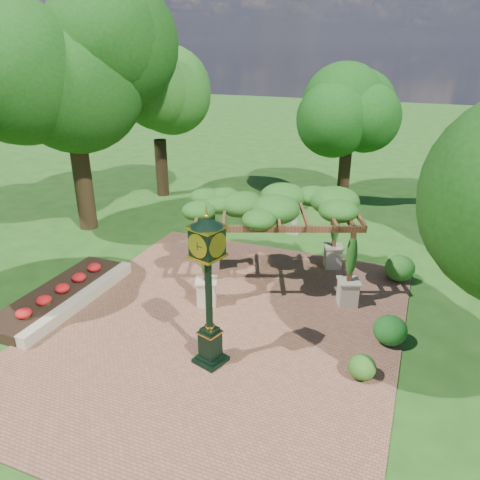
% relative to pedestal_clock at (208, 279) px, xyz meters
% --- Properties ---
extents(ground, '(120.00, 120.00, 0.00)m').
position_rel_pedestal_clock_xyz_m(ground, '(-0.40, 0.57, -2.45)').
color(ground, '#1E4714').
rests_on(ground, ground).
extents(brick_plaza, '(10.00, 12.00, 0.04)m').
position_rel_pedestal_clock_xyz_m(brick_plaza, '(-0.40, 1.57, -2.43)').
color(brick_plaza, brown).
rests_on(brick_plaza, ground).
extents(border_wall, '(0.35, 5.00, 0.40)m').
position_rel_pedestal_clock_xyz_m(border_wall, '(-5.00, 1.07, -2.25)').
color(border_wall, '#C6B793').
rests_on(border_wall, ground).
extents(flower_bed, '(1.50, 5.00, 0.36)m').
position_rel_pedestal_clock_xyz_m(flower_bed, '(-5.90, 1.07, -2.27)').
color(flower_bed, red).
rests_on(flower_bed, ground).
extents(pedestal_clock, '(1.00, 1.00, 4.08)m').
position_rel_pedestal_clock_xyz_m(pedestal_clock, '(0.00, 0.00, 0.00)').
color(pedestal_clock, black).
rests_on(pedestal_clock, brick_plaza).
extents(pergola, '(5.97, 4.86, 3.24)m').
position_rel_pedestal_clock_xyz_m(pergola, '(0.23, 4.65, 0.22)').
color(pergola, '#C1B290').
rests_on(pergola, brick_plaza).
extents(sundial, '(0.57, 0.57, 0.99)m').
position_rel_pedestal_clock_xyz_m(sundial, '(-0.44, 9.51, -2.02)').
color(sundial, '#9C9C94').
rests_on(sundial, ground).
extents(shrub_front, '(0.92, 0.92, 0.62)m').
position_rel_pedestal_clock_xyz_m(shrub_front, '(3.73, 0.80, -2.10)').
color(shrub_front, '#2B5A19').
rests_on(shrub_front, brick_plaza).
extents(shrub_mid, '(0.92, 0.92, 0.82)m').
position_rel_pedestal_clock_xyz_m(shrub_mid, '(4.23, 2.56, -2.00)').
color(shrub_mid, '#195518').
rests_on(shrub_mid, brick_plaza).
extents(shrub_back, '(1.33, 1.33, 0.92)m').
position_rel_pedestal_clock_xyz_m(shrub_back, '(4.17, 6.53, -1.95)').
color(shrub_back, '#2B6B1F').
rests_on(shrub_back, brick_plaza).
extents(tree_west_near, '(5.44, 5.44, 9.23)m').
position_rel_pedestal_clock_xyz_m(tree_west_near, '(-9.16, 6.69, 3.90)').
color(tree_west_near, '#392816').
rests_on(tree_west_near, ground).
extents(tree_west_far, '(3.95, 3.95, 7.73)m').
position_rel_pedestal_clock_xyz_m(tree_west_far, '(-8.53, 12.16, 2.85)').
color(tree_west_far, black).
rests_on(tree_west_far, ground).
extents(tree_north, '(3.97, 3.97, 6.58)m').
position_rel_pedestal_clock_xyz_m(tree_north, '(0.61, 15.30, 2.07)').
color(tree_north, '#332314').
rests_on(tree_north, ground).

